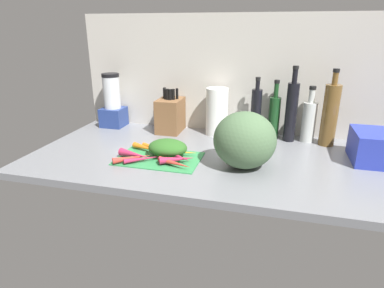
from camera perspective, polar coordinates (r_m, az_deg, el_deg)
ground_plane at (r=144.62cm, az=5.77°, el=-2.63°), size 170.00×80.00×3.00cm
wall_back at (r=173.54cm, az=8.25°, el=11.84°), size 170.00×3.00×60.00cm
cutting_board at (r=140.61cm, az=-5.78°, el=-2.46°), size 35.22×23.33×0.80cm
carrot_0 at (r=136.94cm, az=-8.57°, el=-2.58°), size 14.01×10.94×2.02cm
carrot_1 at (r=143.28cm, az=-4.16°, el=-1.26°), size 11.07×8.87×2.54cm
carrot_2 at (r=137.90cm, az=-10.36°, el=-2.42°), size 14.35×12.07×2.48cm
carrot_3 at (r=147.67cm, az=-6.21°, el=-0.74°), size 15.66×7.56×2.24cm
carrot_4 at (r=140.29cm, az=-10.09°, el=-1.80°), size 14.58×6.55×3.42cm
carrot_5 at (r=137.45cm, az=-3.15°, el=-1.93°), size 17.30×11.85×3.60cm
carrot_6 at (r=141.85cm, az=-2.41°, el=-1.45°), size 16.51×5.01×2.52cm
carrot_7 at (r=130.71cm, az=-3.04°, el=-3.36°), size 15.31×7.25×2.57cm
carrot_8 at (r=133.79cm, az=-2.64°, el=-2.67°), size 14.29×9.54×3.07cm
carrot_9 at (r=142.59cm, az=-4.60°, el=-1.27°), size 11.74×6.68×3.06cm
carrot_10 at (r=148.29cm, az=-8.11°, el=-0.65°), size 14.01×7.27×2.63cm
carrot_greens_pile at (r=140.72cm, az=-4.26°, el=-0.64°), size 17.07×13.13×7.22cm
winter_squash at (r=129.91cm, az=9.17°, el=0.66°), size 24.69×22.98×22.80cm
knife_block at (r=175.03cm, az=-3.81°, el=5.11°), size 12.14×17.10×23.21cm
blender_appliance at (r=189.01cm, az=-13.69°, el=6.81°), size 12.36×12.36×29.58cm
paper_towel_roll at (r=169.56cm, az=4.36°, el=5.66°), size 11.23×11.23×24.33cm
bottle_0 at (r=167.60cm, az=11.08°, el=5.42°), size 5.25×5.25×30.46cm
bottle_1 at (r=169.51cm, az=14.14°, el=4.81°), size 5.60×5.60×29.18cm
bottle_2 at (r=165.56cm, az=16.94°, el=5.59°), size 5.65×5.65×36.49cm
bottle_3 at (r=168.36cm, az=19.71°, el=3.90°), size 6.71×6.71×27.29cm
bottle_4 at (r=165.41cm, az=22.94°, el=4.77°), size 7.20×7.20×35.92cm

